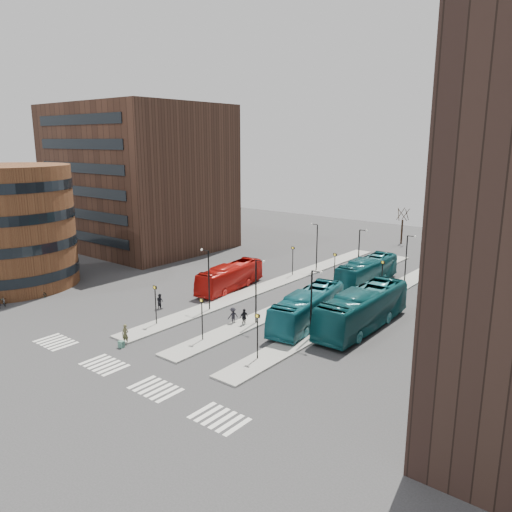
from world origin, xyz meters
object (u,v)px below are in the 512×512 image
Objects in this scene: teal_bus_b at (367,271)px; teal_bus_d at (451,267)px; commuter_b at (244,317)px; bicycle_far at (40,293)px; commuter_a at (160,301)px; teal_bus_c at (363,309)px; teal_bus_a at (308,308)px; traveller at (125,334)px; red_bus at (230,277)px; commuter_c at (233,316)px; bicycle_mid at (4,302)px; suitcase at (121,344)px.

teal_bus_d reaches higher than teal_bus_b.
commuter_b is 24.19m from bicycle_far.
commuter_a is at bearing -90.80° from bicycle_far.
teal_bus_a is at bearing -152.29° from teal_bus_c.
teal_bus_b is 37.13m from bicycle_far.
traveller reaches higher than commuter_a.
teal_bus_a is 0.95× the size of teal_bus_d.
red_bus is at bearing -67.20° from bicycle_far.
commuter_a is 0.98× the size of commuter_c.
teal_bus_a is at bearing -44.69° from bicycle_mid.
red_bus is 6.54× the size of commuter_c.
teal_bus_a is at bearing -36.86° from commuter_b.
traveller is at bearing -133.52° from teal_bus_a.
suitcase is at bearing -122.83° from bicycle_far.
teal_bus_d is (7.23, 7.69, 0.10)m from teal_bus_b.
teal_bus_b is 0.87× the size of teal_bus_c.
commuter_b is (9.82, 1.64, 0.05)m from commuter_a.
traveller reaches higher than bicycle_mid.
teal_bus_a is 0.88× the size of teal_bus_c.
teal_bus_b is at bearing -170.61° from commuter_c.
teal_bus_b reaches higher than commuter_c.
bicycle_mid is (-27.36, -15.23, -1.16)m from teal_bus_a.
commuter_a is at bearing -121.10° from teal_bus_b.
bicycle_mid is (-13.22, -9.60, -0.33)m from commuter_a.
red_bus is 6.32× the size of commuter_b.
commuter_c is 24.49m from bicycle_mid.
teal_bus_a reaches higher than teal_bus_b.
teal_bus_b is 19.72m from commuter_b.
teal_bus_b is 24.52m from commuter_a.
teal_bus_a is at bearing 147.52° from commuter_c.
teal_bus_a reaches higher than bicycle_far.
teal_bus_d is 7.32× the size of bicycle_far.
suitcase is 11.19m from commuter_b.
teal_bus_d reaches higher than commuter_b.
commuter_c is at bearing -47.09° from bicycle_mid.
teal_bus_c reaches higher than suitcase.
teal_bus_a is 15.66m from teal_bus_b.
teal_bus_b is 7.65× the size of bicycle_mid.
teal_bus_c is at bearing -44.76° from bicycle_mid.
teal_bus_a is at bearing -84.26° from teal_bus_b.
red_bus is at bearing -20.41° from bicycle_mid.
traveller is (-7.57, -28.99, -0.74)m from teal_bus_b.
bicycle_mid is (-17.99, -1.79, -0.41)m from traveller.
teal_bus_c is 7.90× the size of bicycle_far.
commuter_a reaches higher than suitcase.
teal_bus_b is at bearing -136.19° from teal_bus_d.
red_bus is at bearing 85.58° from traveller.
bicycle_far is at bearing 118.23° from commuter_b.
teal_bus_c is 1.08× the size of teal_bus_d.
teal_bus_c is at bearing 143.75° from commuter_c.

